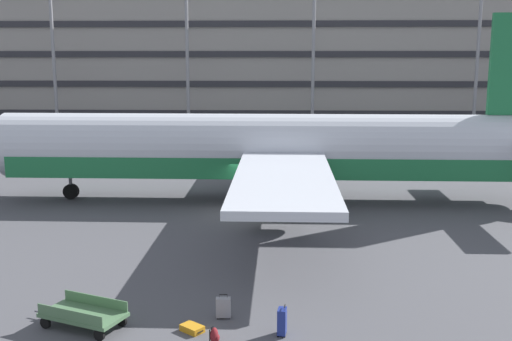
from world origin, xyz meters
TOP-DOWN VIEW (x-y plane):
  - ground_plane at (0.00, 0.00)m, footprint 600.00×600.00m
  - terminal_structure at (0.00, 48.62)m, footprint 124.39×18.71m
  - airliner at (1.15, 2.86)m, footprint 36.52×29.34m
  - light_mast_center_right at (5.26, 34.84)m, footprint 1.80×0.50m
  - light_mast_right at (22.69, 34.84)m, footprint 1.80×0.50m
  - suitcase_teal at (1.52, -14.62)m, footprint 0.31×0.45m
  - suitcase_purple at (-0.37, -13.46)m, footprint 0.49×0.29m
  - suitcase_silver at (-1.26, -14.48)m, footprint 0.82×0.79m
  - backpack_upright at (-0.49, -15.23)m, footprint 0.33×0.37m
  - baggage_cart at (-4.71, -14.29)m, footprint 3.31×2.19m

SIDE VIEW (x-z plane):
  - ground_plane at x=0.00m, z-range 0.00..0.00m
  - suitcase_silver at x=-1.26m, z-range 0.00..0.20m
  - backpack_upright at x=-0.49m, z-range -0.03..0.50m
  - suitcase_purple at x=-0.37m, z-range -0.03..0.76m
  - baggage_cart at x=-4.71m, z-range 0.02..0.84m
  - suitcase_teal at x=1.52m, z-range -0.03..0.93m
  - airliner at x=1.15m, z-range -2.27..8.40m
  - terminal_structure at x=0.00m, z-range 0.00..16.94m
  - light_mast_right at x=22.69m, z-range 1.70..23.93m
  - light_mast_center_right at x=5.26m, z-range 1.73..26.49m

